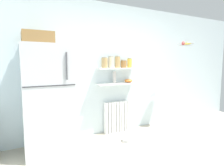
{
  "coord_description": "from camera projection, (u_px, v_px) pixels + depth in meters",
  "views": [
    {
      "loc": [
        -1.82,
        -1.41,
        1.43
      ],
      "look_at": [
        -0.29,
        1.6,
        1.05
      ],
      "focal_mm": 30.01,
      "sensor_mm": 36.0,
      "label": 1
    }
  ],
  "objects": [
    {
      "name": "ground_plane",
      "position": [
        165.0,
        164.0,
        2.67
      ],
      "size": [
        7.04,
        7.04,
        0.0
      ],
      "primitive_type": "plane",
      "color": "#B2A893"
    },
    {
      "name": "back_wall",
      "position": [
        114.0,
        69.0,
        3.9
      ],
      "size": [
        7.04,
        0.1,
        2.6
      ],
      "primitive_type": "cube",
      "color": "silver",
      "rests_on": "ground_plane"
    },
    {
      "name": "refrigerator",
      "position": [
        47.0,
        97.0,
        2.97
      ],
      "size": [
        0.74,
        0.69,
        1.89
      ],
      "color": "#B7BABF",
      "rests_on": "ground_plane"
    },
    {
      "name": "radiator",
      "position": [
        117.0,
        117.0,
        3.88
      ],
      "size": [
        0.54,
        0.12,
        0.63
      ],
      "color": "white",
      "rests_on": "ground_plane"
    },
    {
      "name": "wall_shelf_lower",
      "position": [
        117.0,
        84.0,
        3.78
      ],
      "size": [
        0.85,
        0.22,
        0.02
      ],
      "primitive_type": "cube",
      "color": "white"
    },
    {
      "name": "wall_shelf_upper",
      "position": [
        117.0,
        68.0,
        3.74
      ],
      "size": [
        0.85,
        0.22,
        0.02
      ],
      "primitive_type": "cube",
      "color": "white"
    },
    {
      "name": "storage_jar_0",
      "position": [
        105.0,
        63.0,
        3.6
      ],
      "size": [
        0.12,
        0.12,
        0.21
      ],
      "color": "tan",
      "rests_on": "wall_shelf_upper"
    },
    {
      "name": "storage_jar_1",
      "position": [
        111.0,
        62.0,
        3.67
      ],
      "size": [
        0.11,
        0.11,
        0.23
      ],
      "color": "beige",
      "rests_on": "wall_shelf_upper"
    },
    {
      "name": "storage_jar_2",
      "position": [
        118.0,
        62.0,
        3.73
      ],
      "size": [
        0.1,
        0.1,
        0.24
      ],
      "color": "tan",
      "rests_on": "wall_shelf_upper"
    },
    {
      "name": "storage_jar_3",
      "position": [
        124.0,
        64.0,
        3.8
      ],
      "size": [
        0.12,
        0.12,
        0.16
      ],
      "color": "olive",
      "rests_on": "wall_shelf_upper"
    },
    {
      "name": "storage_jar_4",
      "position": [
        130.0,
        63.0,
        3.86
      ],
      "size": [
        0.1,
        0.1,
        0.2
      ],
      "color": "yellow",
      "rests_on": "wall_shelf_upper"
    },
    {
      "name": "vase",
      "position": [
        114.0,
        77.0,
        3.73
      ],
      "size": [
        0.07,
        0.07,
        0.24
      ],
      "primitive_type": "cylinder",
      "color": "#B2ADA8",
      "rests_on": "wall_shelf_lower"
    },
    {
      "name": "shelf_bowl",
      "position": [
        128.0,
        81.0,
        3.89
      ],
      "size": [
        0.17,
        0.17,
        0.08
      ],
      "primitive_type": "ellipsoid",
      "color": "orange",
      "rests_on": "wall_shelf_lower"
    },
    {
      "name": "pet_food_bowl",
      "position": [
        127.0,
        140.0,
        3.44
      ],
      "size": [
        0.18,
        0.18,
        0.05
      ],
      "primitive_type": "cylinder",
      "color": "#B7B7BC",
      "rests_on": "ground_plane"
    },
    {
      "name": "hanging_fruit_basket",
      "position": [
        185.0,
        44.0,
        4.07
      ],
      "size": [
        0.34,
        0.34,
        0.09
      ],
      "color": "#B2B2B7"
    }
  ]
}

